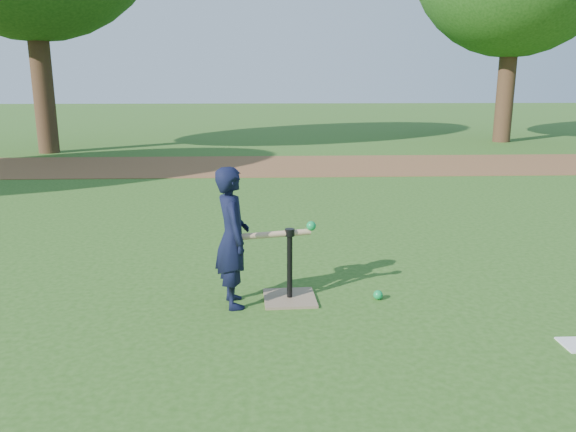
{
  "coord_description": "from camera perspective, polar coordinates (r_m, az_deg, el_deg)",
  "views": [
    {
      "loc": [
        -0.61,
        -4.44,
        1.8
      ],
      "look_at": [
        -0.39,
        0.27,
        0.65
      ],
      "focal_mm": 35.0,
      "sensor_mm": 36.0,
      "label": 1
    }
  ],
  "objects": [
    {
      "name": "batting_tee",
      "position": [
        4.73,
        0.17,
        -7.23
      ],
      "size": [
        0.45,
        0.45,
        0.61
      ],
      "color": "#856E54",
      "rests_on": "ground"
    },
    {
      "name": "wiffle_ball_ground",
      "position": [
        4.82,
        9.14,
        -7.92
      ],
      "size": [
        0.08,
        0.08,
        0.08
      ],
      "primitive_type": "sphere",
      "color": "#0D9042",
      "rests_on": "ground"
    },
    {
      "name": "child",
      "position": [
        4.51,
        -5.68,
        -2.18
      ],
      "size": [
        0.36,
        0.47,
        1.14
      ],
      "primitive_type": "imported",
      "rotation": [
        0.0,
        0.0,
        1.8
      ],
      "color": "black",
      "rests_on": "ground"
    },
    {
      "name": "ground",
      "position": [
        4.83,
        4.88,
        -8.22
      ],
      "size": [
        80.0,
        80.0,
        0.0
      ],
      "primitive_type": "plane",
      "color": "#285116",
      "rests_on": "ground"
    },
    {
      "name": "dirt_strip",
      "position": [
        12.09,
        0.3,
        5.16
      ],
      "size": [
        24.0,
        3.0,
        0.01
      ],
      "primitive_type": "cube",
      "color": "brown",
      "rests_on": "ground"
    },
    {
      "name": "swing_action",
      "position": [
        4.57,
        -0.94,
        -1.71
      ],
      "size": [
        0.67,
        0.19,
        0.13
      ],
      "color": "tan",
      "rests_on": "ground"
    }
  ]
}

